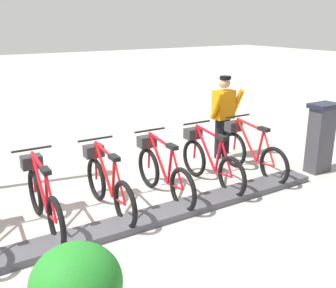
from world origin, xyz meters
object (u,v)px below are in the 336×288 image
object	(u,v)px
payment_kiosk	(320,137)
bike_docked_0	(250,151)
bike_docked_4	(43,198)
bike_docked_2	(162,171)
bike_docked_3	(107,183)
bike_docked_1	(209,160)
worker_near_rack	(223,114)

from	to	relation	value
payment_kiosk	bike_docked_0	bearing A→B (deg)	63.73
payment_kiosk	bike_docked_4	distance (m)	4.91
bike_docked_0	bike_docked_4	xyz separation A→B (m)	(0.00, 3.72, 0.00)
bike_docked_4	bike_docked_2	bearing A→B (deg)	-90.00
bike_docked_2	bike_docked_3	bearing A→B (deg)	90.00
bike_docked_0	bike_docked_4	size ratio (longest dim) A/B	1.00
bike_docked_4	payment_kiosk	bearing A→B (deg)	-96.69
bike_docked_0	bike_docked_4	bearing A→B (deg)	90.00
bike_docked_1	bike_docked_4	distance (m)	2.79
bike_docked_1	payment_kiosk	bearing A→B (deg)	-105.32
bike_docked_0	bike_docked_1	bearing A→B (deg)	90.00
bike_docked_0	bike_docked_3	distance (m)	2.79
bike_docked_1	bike_docked_2	bearing A→B (deg)	90.00
bike_docked_2	bike_docked_4	world-z (taller)	same
bike_docked_0	bike_docked_2	xyz separation A→B (m)	(0.00, 1.86, 0.00)
bike_docked_0	payment_kiosk	bearing A→B (deg)	-116.27
bike_docked_2	bike_docked_0	bearing A→B (deg)	-90.00
bike_docked_1	bike_docked_3	size ratio (longest dim) A/B	1.00
bike_docked_1	bike_docked_2	world-z (taller)	same
payment_kiosk	bike_docked_1	bearing A→B (deg)	74.68
bike_docked_1	bike_docked_3	bearing A→B (deg)	90.00
payment_kiosk	bike_docked_3	bearing A→B (deg)	81.76
bike_docked_2	bike_docked_3	distance (m)	0.93
bike_docked_2	worker_near_rack	world-z (taller)	worker_near_rack
bike_docked_4	bike_docked_3	bearing A→B (deg)	-90.00
bike_docked_0	worker_near_rack	xyz separation A→B (m)	(0.95, -0.14, 0.48)
bike_docked_0	bike_docked_3	bearing A→B (deg)	90.00
payment_kiosk	bike_docked_1	size ratio (longest dim) A/B	0.74
worker_near_rack	payment_kiosk	bearing A→B (deg)	-146.23
payment_kiosk	worker_near_rack	bearing A→B (deg)	33.77
bike_docked_1	bike_docked_4	size ratio (longest dim) A/B	1.00
bike_docked_4	worker_near_rack	size ratio (longest dim) A/B	1.04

